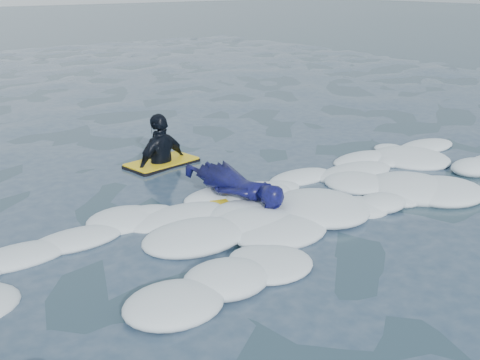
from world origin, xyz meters
The scene contains 4 objects.
ground centered at (0.00, 0.00, 0.00)m, with size 120.00×120.00×0.00m, color #172739.
foam_band centered at (0.00, 1.03, 0.00)m, with size 12.00×3.10×0.30m, color silver, non-canonical shape.
prone_woman_unit centered at (1.13, 1.46, 0.24)m, with size 0.88×1.77×0.46m.
waiting_rider_unit centered at (1.16, 3.50, 0.00)m, with size 1.21×0.78×1.70m.
Camera 1 is at (-3.34, -4.50, 2.85)m, focal length 45.00 mm.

